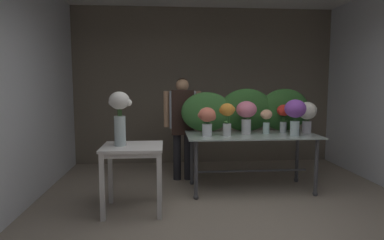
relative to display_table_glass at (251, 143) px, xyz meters
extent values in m
plane|color=gray|center=(-0.45, 0.15, -0.67)|extent=(7.21, 7.21, 0.00)
cube|color=#706656|center=(-0.45, 1.79, 0.78)|extent=(4.96, 0.12, 2.90)
cube|color=silver|center=(-2.94, 0.15, 0.78)|extent=(0.12, 3.40, 2.90)
cube|color=#B4C6C0|center=(0.00, 0.00, 0.12)|extent=(1.82, 0.85, 0.02)
cylinder|color=#4C4C51|center=(-0.81, -0.32, -0.28)|extent=(0.05, 0.05, 0.78)
sphere|color=#4C4C51|center=(-0.81, -0.32, -0.64)|extent=(0.07, 0.07, 0.07)
cylinder|color=#4C4C51|center=(0.81, -0.32, -0.28)|extent=(0.05, 0.05, 0.78)
sphere|color=#4C4C51|center=(0.81, -0.32, -0.64)|extent=(0.07, 0.07, 0.07)
cylinder|color=#4C4C51|center=(-0.81, 0.32, -0.28)|extent=(0.05, 0.05, 0.78)
sphere|color=#4C4C51|center=(-0.81, 0.32, -0.64)|extent=(0.07, 0.07, 0.07)
cylinder|color=#4C4C51|center=(0.81, 0.32, -0.28)|extent=(0.05, 0.05, 0.78)
sphere|color=#4C4C51|center=(0.81, 0.32, -0.64)|extent=(0.07, 0.07, 0.07)
cylinder|color=#4C4C51|center=(0.00, 0.00, -0.40)|extent=(1.62, 0.03, 0.03)
cube|color=white|center=(-1.58, -0.65, 0.10)|extent=(0.70, 0.63, 0.03)
cube|color=white|center=(-1.58, -0.65, 0.05)|extent=(0.64, 0.57, 0.06)
cube|color=white|center=(-1.89, -0.92, -0.29)|extent=(0.05, 0.05, 0.76)
cube|color=white|center=(-1.27, -0.92, -0.29)|extent=(0.05, 0.05, 0.76)
cube|color=white|center=(-1.89, -0.37, -0.29)|extent=(0.05, 0.05, 0.76)
cube|color=white|center=(-1.27, -0.37, -0.29)|extent=(0.05, 0.05, 0.76)
cylinder|color=#232328|center=(-1.02, 0.59, -0.26)|extent=(0.12, 0.12, 0.83)
cylinder|color=#232328|center=(-0.85, 0.59, -0.26)|extent=(0.12, 0.12, 0.83)
cube|color=#999EA8|center=(-0.93, 0.59, 0.43)|extent=(0.40, 0.22, 0.56)
cube|color=black|center=(-0.93, 0.48, 0.39)|extent=(0.34, 0.02, 0.68)
cylinder|color=tan|center=(-1.18, 0.59, 0.44)|extent=(0.09, 0.09, 0.55)
cylinder|color=tan|center=(-0.69, 0.59, 0.44)|extent=(0.09, 0.09, 0.55)
sphere|color=tan|center=(-0.93, 0.59, 0.81)|extent=(0.20, 0.20, 0.20)
ellipsoid|color=black|center=(-0.93, 0.61, 0.87)|extent=(0.15, 0.15, 0.09)
ellipsoid|color=#387033|center=(-0.59, 0.30, 0.42)|extent=(0.75, 0.27, 0.58)
ellipsoid|color=#2D6028|center=(0.00, 0.30, 0.44)|extent=(0.81, 0.25, 0.63)
ellipsoid|color=#2D6028|center=(0.58, 0.30, 0.44)|extent=(0.75, 0.22, 0.63)
cylinder|color=silver|center=(0.49, 0.09, 0.21)|extent=(0.09, 0.09, 0.16)
cylinder|color=#9EBCB2|center=(0.49, 0.09, 0.16)|extent=(0.09, 0.09, 0.07)
cylinder|color=#2D6028|center=(0.51, 0.08, 0.27)|extent=(0.01, 0.01, 0.27)
cylinder|color=#2D6028|center=(0.48, 0.10, 0.27)|extent=(0.01, 0.01, 0.27)
cylinder|color=#2D6028|center=(0.47, 0.09, 0.27)|extent=(0.01, 0.01, 0.27)
cylinder|color=#2D6028|center=(0.49, 0.07, 0.27)|extent=(0.01, 0.01, 0.27)
ellipsoid|color=red|center=(0.49, 0.09, 0.45)|extent=(0.19, 0.19, 0.16)
sphere|color=red|center=(0.41, 0.06, 0.46)|extent=(0.06, 0.06, 0.06)
sphere|color=red|center=(0.57, 0.08, 0.45)|extent=(0.07, 0.07, 0.07)
ellipsoid|color=#2D6028|center=(0.52, 0.10, 0.31)|extent=(0.10, 0.04, 0.03)
cylinder|color=silver|center=(-0.37, -0.12, 0.21)|extent=(0.11, 0.11, 0.17)
cylinder|color=#9EBCB2|center=(-0.37, -0.12, 0.17)|extent=(0.11, 0.11, 0.07)
cylinder|color=#387033|center=(-0.34, -0.12, 0.29)|extent=(0.01, 0.01, 0.29)
cylinder|color=#387033|center=(-0.37, -0.10, 0.29)|extent=(0.01, 0.01, 0.29)
cylinder|color=#387033|center=(-0.39, -0.12, 0.29)|extent=(0.01, 0.01, 0.29)
cylinder|color=#387033|center=(-0.37, -0.13, 0.29)|extent=(0.01, 0.01, 0.29)
ellipsoid|color=orange|center=(-0.37, -0.12, 0.48)|extent=(0.20, 0.20, 0.17)
sphere|color=orange|center=(-0.42, -0.10, 0.47)|extent=(0.10, 0.10, 0.10)
sphere|color=orange|center=(-0.29, -0.09, 0.48)|extent=(0.08, 0.08, 0.08)
ellipsoid|color=#477F3D|center=(-0.39, -0.13, 0.32)|extent=(0.06, 0.11, 0.03)
cylinder|color=silver|center=(-0.07, 0.01, 0.24)|extent=(0.13, 0.13, 0.21)
cylinder|color=#9EBCB2|center=(-0.07, 0.01, 0.18)|extent=(0.12, 0.12, 0.09)
cylinder|color=#28562D|center=(-0.05, 0.01, 0.27)|extent=(0.01, 0.01, 0.27)
cylinder|color=#28562D|center=(-0.07, 0.04, 0.27)|extent=(0.01, 0.01, 0.27)
cylinder|color=#28562D|center=(-0.09, 0.01, 0.27)|extent=(0.01, 0.01, 0.27)
cylinder|color=#28562D|center=(-0.07, -0.01, 0.27)|extent=(0.01, 0.01, 0.27)
ellipsoid|color=pink|center=(-0.07, 0.01, 0.48)|extent=(0.29, 0.29, 0.23)
sphere|color=pink|center=(-0.16, 0.02, 0.50)|extent=(0.10, 0.10, 0.10)
ellipsoid|color=#477F3D|center=(-0.07, -0.02, 0.36)|extent=(0.06, 0.11, 0.03)
cylinder|color=silver|center=(0.81, 0.03, 0.22)|extent=(0.13, 0.13, 0.17)
cylinder|color=#9EBCB2|center=(0.81, 0.03, 0.17)|extent=(0.12, 0.12, 0.07)
cylinder|color=#387033|center=(0.83, 0.02, 0.26)|extent=(0.01, 0.01, 0.24)
cylinder|color=#387033|center=(0.80, 0.06, 0.26)|extent=(0.01, 0.01, 0.24)
cylinder|color=#387033|center=(0.78, 0.03, 0.26)|extent=(0.01, 0.01, 0.24)
cylinder|color=#387033|center=(0.81, 0.00, 0.26)|extent=(0.01, 0.01, 0.24)
ellipsoid|color=white|center=(0.81, 0.03, 0.45)|extent=(0.26, 0.26, 0.25)
sphere|color=white|center=(0.69, 0.04, 0.42)|extent=(0.09, 0.09, 0.09)
sphere|color=white|center=(0.89, 0.01, 0.47)|extent=(0.11, 0.11, 0.11)
cylinder|color=silver|center=(-0.64, -0.12, 0.21)|extent=(0.13, 0.13, 0.16)
cylinder|color=#9EBCB2|center=(-0.64, -0.12, 0.17)|extent=(0.12, 0.12, 0.07)
cylinder|color=#387033|center=(-0.61, -0.12, 0.25)|extent=(0.01, 0.01, 0.22)
cylinder|color=#387033|center=(-0.64, -0.10, 0.25)|extent=(0.01, 0.01, 0.22)
cylinder|color=#387033|center=(-0.67, -0.12, 0.25)|extent=(0.01, 0.01, 0.22)
cylinder|color=#387033|center=(-0.63, -0.14, 0.25)|extent=(0.01, 0.01, 0.22)
ellipsoid|color=#EF7A60|center=(-0.64, -0.12, 0.42)|extent=(0.23, 0.23, 0.20)
sphere|color=#EF7A60|center=(-0.72, -0.11, 0.41)|extent=(0.09, 0.09, 0.09)
sphere|color=#EF7A60|center=(-0.57, -0.11, 0.39)|extent=(0.11, 0.11, 0.11)
ellipsoid|color=#28562D|center=(-0.63, -0.14, 0.31)|extent=(0.10, 0.05, 0.03)
cylinder|color=silver|center=(0.54, -0.19, 0.23)|extent=(0.12, 0.12, 0.20)
cylinder|color=#9EBCB2|center=(0.54, -0.19, 0.17)|extent=(0.11, 0.11, 0.09)
cylinder|color=#28562D|center=(0.57, -0.19, 0.28)|extent=(0.01, 0.01, 0.29)
cylinder|color=#28562D|center=(0.53, -0.17, 0.28)|extent=(0.01, 0.01, 0.29)
cylinder|color=#28562D|center=(0.54, -0.21, 0.28)|extent=(0.01, 0.01, 0.29)
ellipsoid|color=purple|center=(0.54, -0.19, 0.50)|extent=(0.28, 0.28, 0.25)
sphere|color=purple|center=(0.46, -0.17, 0.49)|extent=(0.07, 0.07, 0.07)
cylinder|color=silver|center=(0.22, 0.03, 0.21)|extent=(0.09, 0.09, 0.16)
cylinder|color=#9EBCB2|center=(0.22, 0.03, 0.16)|extent=(0.09, 0.09, 0.07)
cylinder|color=#2D6028|center=(0.24, 0.02, 0.25)|extent=(0.01, 0.01, 0.22)
cylinder|color=#2D6028|center=(0.21, 0.05, 0.25)|extent=(0.01, 0.01, 0.22)
cylinder|color=#2D6028|center=(0.21, 0.01, 0.25)|extent=(0.01, 0.01, 0.22)
ellipsoid|color=#F4B78E|center=(0.22, 0.03, 0.40)|extent=(0.16, 0.16, 0.14)
sphere|color=#F4B78E|center=(0.16, 0.00, 0.41)|extent=(0.07, 0.07, 0.07)
cylinder|color=silver|center=(-1.72, -0.65, 0.29)|extent=(0.13, 0.13, 0.35)
cylinder|color=#9EBCB2|center=(-1.72, -0.65, 0.19)|extent=(0.12, 0.12, 0.15)
cylinder|color=#2D6028|center=(-1.71, -0.64, 0.35)|extent=(0.01, 0.01, 0.45)
cylinder|color=#2D6028|center=(-1.72, -0.62, 0.35)|extent=(0.01, 0.01, 0.45)
cylinder|color=#2D6028|center=(-1.74, -0.64, 0.35)|extent=(0.01, 0.01, 0.45)
cylinder|color=#2D6028|center=(-1.72, -0.68, 0.35)|extent=(0.01, 0.01, 0.45)
ellipsoid|color=white|center=(-1.72, -0.65, 0.64)|extent=(0.24, 0.24, 0.20)
sphere|color=white|center=(-1.80, -0.63, 0.62)|extent=(0.09, 0.09, 0.09)
sphere|color=white|center=(-1.62, -0.66, 0.62)|extent=(0.08, 0.08, 0.08)
camera|label=1|loc=(-1.20, -4.48, 0.83)|focal=30.86mm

